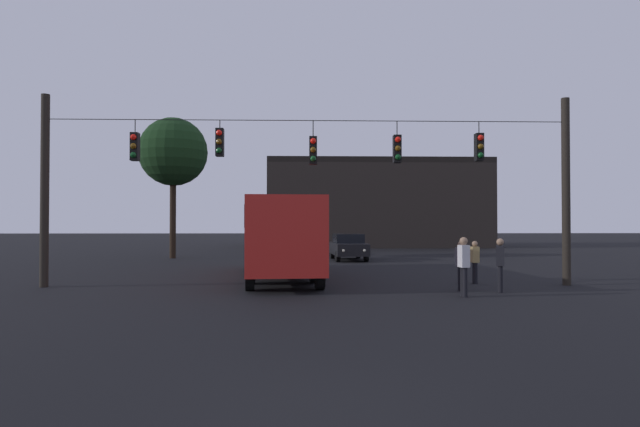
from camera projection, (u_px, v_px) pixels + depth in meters
name	position (u px, v px, depth m)	size (l,w,h in m)	color
ground_plane	(307.00, 261.00, 30.39)	(168.00, 168.00, 0.00)	black
overhead_signal_span	(309.00, 176.00, 18.32)	(18.09, 0.44, 6.49)	black
city_bus	(281.00, 230.00, 21.32)	(3.35, 11.16, 3.00)	#B21E19
car_near_right	(348.00, 246.00, 31.24)	(2.04, 4.42, 1.52)	black
car_far_left	(296.00, 243.00, 36.44)	(1.82, 4.35, 1.52)	#99999E
pedestrian_crossing_left	(464.00, 263.00, 15.62)	(0.28, 0.38, 1.74)	black
pedestrian_crossing_center	(461.00, 263.00, 16.98)	(0.34, 0.42, 1.58)	black
pedestrian_crossing_right	(475.00, 260.00, 19.05)	(0.26, 0.37, 1.51)	black
pedestrian_near_bus	(500.00, 262.00, 16.61)	(0.35, 0.42, 1.67)	black
corner_building	(375.00, 205.00, 50.77)	(19.64, 10.57, 7.83)	black
tree_left_silhouette	(173.00, 152.00, 32.94)	(4.18, 4.18, 8.62)	black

